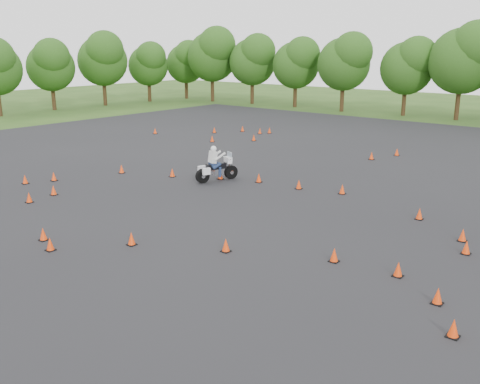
{
  "coord_description": "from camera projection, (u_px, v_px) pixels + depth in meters",
  "views": [
    {
      "loc": [
        13.02,
        -11.84,
        6.8
      ],
      "look_at": [
        0.0,
        4.0,
        1.2
      ],
      "focal_mm": 40.0,
      "sensor_mm": 36.0,
      "label": 1
    }
  ],
  "objects": [
    {
      "name": "rider_white",
      "position": [
        217.0,
        163.0,
        27.69
      ],
      "size": [
        1.48,
        2.54,
        1.88
      ],
      "primitive_type": null,
      "rotation": [
        0.0,
        0.0,
        1.25
      ],
      "color": "silver",
      "rests_on": "ground"
    },
    {
      "name": "ground",
      "position": [
        167.0,
        249.0,
        18.59
      ],
      "size": [
        140.0,
        140.0,
        0.0
      ],
      "primitive_type": "plane",
      "color": "#2D5119",
      "rests_on": "ground"
    },
    {
      "name": "traffic_cones",
      "position": [
        256.0,
        203.0,
        23.2
      ],
      "size": [
        36.03,
        32.97,
        0.45
      ],
      "color": "#F73E0A",
      "rests_on": "asphalt_pad"
    },
    {
      "name": "asphalt_pad",
      "position": [
        269.0,
        209.0,
        23.06
      ],
      "size": [
        62.0,
        62.0,
        0.0
      ],
      "primitive_type": "plane",
      "color": "black",
      "rests_on": "ground"
    }
  ]
}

